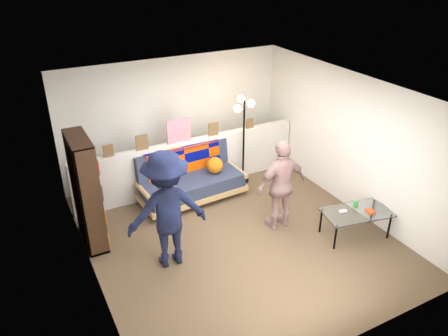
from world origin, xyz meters
name	(u,v)px	position (x,y,z in m)	size (l,w,h in m)	color
ground	(235,235)	(0.00, 0.00, 0.00)	(5.00, 5.00, 0.00)	brown
room_shell	(222,130)	(0.00, 0.47, 1.67)	(4.60, 5.05, 2.45)	silver
half_wall_ledge	(190,164)	(0.00, 1.80, 0.50)	(4.45, 0.15, 1.00)	silver
ledge_decor	(178,134)	(-0.23, 1.78, 1.18)	(2.97, 0.02, 0.45)	brown
futon_sofa	(191,179)	(-0.14, 1.44, 0.39)	(1.99, 1.05, 0.83)	tan
bookshelf	(87,195)	(-2.08, 0.95, 0.83)	(0.30, 0.89, 1.79)	#321C10
coffee_table	(357,213)	(1.71, -0.89, 0.42)	(1.16, 0.78, 0.56)	black
floor_lamp	(243,122)	(1.03, 1.57, 1.24)	(0.41, 0.33, 1.76)	black
person_left	(167,210)	(-1.18, -0.11, 0.90)	(1.16, 0.67, 1.80)	black
person_right	(282,185)	(0.79, -0.09, 0.77)	(0.91, 0.38, 1.55)	pink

